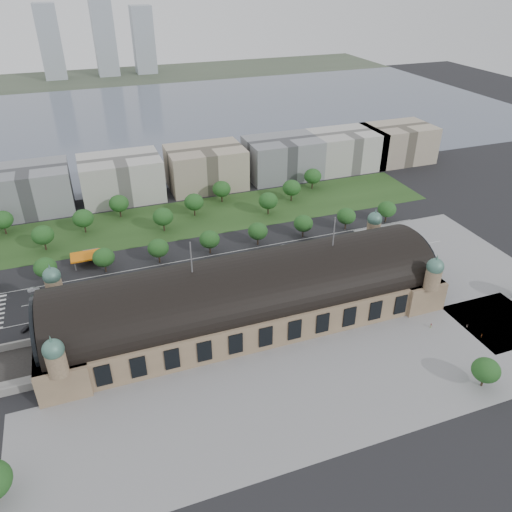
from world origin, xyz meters
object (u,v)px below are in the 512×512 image
object	(u,v)px
parked_car_0	(26,329)
pedestrian_0	(431,326)
bus_mid	(255,269)
parked_car_3	(144,299)
parked_car_1	(95,315)
parked_car_5	(152,303)
bus_west	(167,286)
parked_car_2	(132,305)
traffic_car_2	(70,303)
traffic_car_5	(284,246)
petrol_station	(89,255)
parked_car_4	(116,311)
pedestrian_1	(482,336)
pedestrian_2	(467,326)
parked_car_6	(160,296)
pedestrian_4	(494,371)
traffic_car_1	(33,289)
bus_east	(280,268)
traffic_car_4	(220,274)

from	to	relation	value
parked_car_0	pedestrian_0	bearing A→B (deg)	33.00
bus_mid	pedestrian_0	xyz separation A→B (m)	(48.86, -59.68, -0.58)
parked_car_3	bus_mid	xyz separation A→B (m)	(50.13, 5.37, 0.73)
parked_car_1	parked_car_5	distance (m)	22.20
bus_west	pedestrian_0	xyz separation A→B (m)	(88.19, -59.17, -0.73)
parked_car_2	bus_mid	bearing A→B (deg)	73.85
traffic_car_2	bus_mid	bearing A→B (deg)	81.37
traffic_car_5	traffic_car_2	bearing A→B (deg)	99.69
petrol_station	parked_car_4	bearing A→B (deg)	-81.53
pedestrian_1	pedestrian_0	bearing A→B (deg)	86.68
pedestrian_2	traffic_car_5	bearing A→B (deg)	20.85
parked_car_0	bus_mid	xyz separation A→B (m)	(94.32, 9.06, 0.84)
parked_car_3	parked_car_1	bearing A→B (deg)	-116.11
parked_car_3	bus_west	world-z (taller)	bus_west
parked_car_2	parked_car_6	bearing A→B (deg)	78.49
petrol_station	pedestrian_4	distance (m)	172.43
pedestrian_2	parked_car_1	bearing A→B (deg)	60.78
parked_car_2	pedestrian_0	bearing A→B (deg)	39.16
parked_car_5	pedestrian_2	size ratio (longest dim) A/B	3.42
traffic_car_1	pedestrian_0	distance (m)	160.99
parked_car_6	bus_west	distance (m)	6.36
petrol_station	bus_west	xyz separation A→B (m)	(28.91, -35.49, -1.27)
petrol_station	parked_car_2	world-z (taller)	petrol_station
traffic_car_2	bus_east	xyz separation A→B (m)	(88.93, -5.49, 1.06)
traffic_car_2	parked_car_1	xyz separation A→B (m)	(8.91, -11.49, -0.09)
traffic_car_1	parked_car_6	world-z (taller)	traffic_car_1
bus_mid	bus_east	size ratio (longest dim) A/B	0.84
parked_car_5	pedestrian_1	world-z (taller)	pedestrian_1
traffic_car_5	pedestrian_2	distance (m)	89.82
parked_car_2	bus_west	bearing A→B (deg)	91.02
traffic_car_1	traffic_car_4	bearing A→B (deg)	-105.03
petrol_station	parked_car_2	xyz separation A→B (m)	(13.21, -42.94, -2.14)
pedestrian_0	traffic_car_5	bearing A→B (deg)	128.91
traffic_car_4	pedestrian_4	bearing A→B (deg)	43.46
traffic_car_1	pedestrian_2	size ratio (longest dim) A/B	2.84
traffic_car_1	traffic_car_2	size ratio (longest dim) A/B	0.86
parked_car_4	parked_car_6	distance (m)	18.68
parked_car_1	pedestrian_0	distance (m)	128.63
parked_car_4	parked_car_6	size ratio (longest dim) A/B	1.00
parked_car_0	traffic_car_1	bearing A→B (deg)	138.16
traffic_car_1	traffic_car_4	size ratio (longest dim) A/B	1.09
parked_car_1	parked_car_3	xyz separation A→B (m)	(19.35, 3.93, 0.13)
parked_car_2	parked_car_6	world-z (taller)	parked_car_2
traffic_car_1	pedestrian_0	world-z (taller)	pedestrian_0
bus_west	pedestrian_0	bearing A→B (deg)	-123.82
traffic_car_1	parked_car_2	distance (m)	45.27
parked_car_1	parked_car_3	size ratio (longest dim) A/B	1.03
parked_car_2	parked_car_4	xyz separation A→B (m)	(-6.61, -1.35, -0.01)
traffic_car_1	parked_car_0	bearing A→B (deg)	171.91
traffic_car_2	pedestrian_1	distance (m)	158.92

